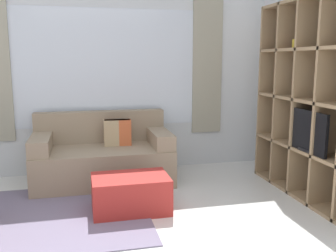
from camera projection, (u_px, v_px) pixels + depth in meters
wall_back at (107, 75)px, 5.18m from camera, size 5.85×0.11×2.70m
wall_right at (325, 79)px, 4.27m from camera, size 0.07×4.16×2.70m
area_rug at (45, 216)px, 3.77m from camera, size 2.05×1.74×0.01m
shelving_unit at (319, 102)px, 4.08m from camera, size 0.36×2.08×2.24m
couch_main at (103, 157)px, 4.85m from camera, size 1.73×0.93×0.88m
ottoman at (131, 194)px, 3.90m from camera, size 0.79×0.52×0.38m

